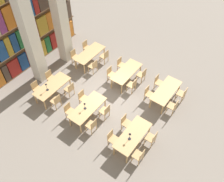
% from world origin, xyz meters
% --- Properties ---
extents(ground_plane, '(40.00, 40.00, 0.00)m').
position_xyz_m(ground_plane, '(0.00, 0.00, 0.00)').
color(ground_plane, gray).
extents(bookshelf_bank, '(6.31, 0.35, 5.50)m').
position_xyz_m(bookshelf_bank, '(0.01, 5.27, 2.66)').
color(bookshelf_bank, brown).
rests_on(bookshelf_bank, ground_plane).
extents(pillar_left, '(0.61, 0.61, 6.00)m').
position_xyz_m(pillar_left, '(-1.03, 3.94, 3.00)').
color(pillar_left, silver).
rests_on(pillar_left, ground_plane).
extents(pillar_center, '(0.61, 0.61, 6.00)m').
position_xyz_m(pillar_center, '(1.03, 3.94, 3.00)').
color(pillar_center, silver).
rests_on(pillar_center, ground_plane).
extents(reading_table_0, '(2.01, 0.83, 0.73)m').
position_xyz_m(reading_table_0, '(-1.56, -2.52, 0.65)').
color(reading_table_0, tan).
rests_on(reading_table_0, ground_plane).
extents(chair_0, '(0.42, 0.40, 0.89)m').
position_xyz_m(chair_0, '(-2.12, -3.22, 0.49)').
color(chair_0, tan).
rests_on(chair_0, ground_plane).
extents(chair_1, '(0.42, 0.40, 0.89)m').
position_xyz_m(chair_1, '(-2.12, -1.82, 0.49)').
color(chair_1, tan).
rests_on(chair_1, ground_plane).
extents(chair_2, '(0.42, 0.40, 0.89)m').
position_xyz_m(chair_2, '(-1.07, -3.22, 0.49)').
color(chair_2, tan).
rests_on(chair_2, ground_plane).
extents(chair_3, '(0.42, 0.40, 0.89)m').
position_xyz_m(chair_3, '(-1.07, -1.82, 0.49)').
color(chair_3, tan).
rests_on(chair_3, ground_plane).
extents(desk_lamp_0, '(0.14, 0.14, 0.44)m').
position_xyz_m(desk_lamp_0, '(-1.82, -2.52, 1.03)').
color(desk_lamp_0, '#232328').
rests_on(desk_lamp_0, reading_table_0).
extents(reading_table_1, '(2.01, 0.83, 0.73)m').
position_xyz_m(reading_table_1, '(1.62, -2.46, 0.65)').
color(reading_table_1, tan).
rests_on(reading_table_1, ground_plane).
extents(chair_4, '(0.42, 0.40, 0.89)m').
position_xyz_m(chair_4, '(1.10, -3.16, 0.49)').
color(chair_4, tan).
rests_on(chair_4, ground_plane).
extents(chair_5, '(0.42, 0.40, 0.89)m').
position_xyz_m(chair_5, '(1.10, -1.76, 0.49)').
color(chair_5, tan).
rests_on(chair_5, ground_plane).
extents(chair_6, '(0.42, 0.40, 0.89)m').
position_xyz_m(chair_6, '(2.11, -3.16, 0.49)').
color(chair_6, tan).
rests_on(chair_6, ground_plane).
extents(chair_7, '(0.42, 0.40, 0.89)m').
position_xyz_m(chair_7, '(2.11, -1.76, 0.49)').
color(chair_7, tan).
rests_on(chair_7, ground_plane).
extents(reading_table_2, '(2.01, 0.83, 0.73)m').
position_xyz_m(reading_table_2, '(-1.57, 0.05, 0.65)').
color(reading_table_2, tan).
rests_on(reading_table_2, ground_plane).
extents(chair_8, '(0.42, 0.40, 0.89)m').
position_xyz_m(chair_8, '(-2.12, -0.66, 0.49)').
color(chair_8, tan).
rests_on(chair_8, ground_plane).
extents(chair_9, '(0.42, 0.40, 0.89)m').
position_xyz_m(chair_9, '(-2.12, 0.75, 0.49)').
color(chair_9, tan).
rests_on(chair_9, ground_plane).
extents(chair_10, '(0.42, 0.40, 0.89)m').
position_xyz_m(chair_10, '(-1.10, -0.66, 0.49)').
color(chair_10, tan).
rests_on(chair_10, ground_plane).
extents(chair_11, '(0.42, 0.40, 0.89)m').
position_xyz_m(chair_11, '(-1.10, 0.75, 0.49)').
color(chair_11, tan).
rests_on(chair_11, ground_plane).
extents(desk_lamp_1, '(0.14, 0.14, 0.41)m').
position_xyz_m(desk_lamp_1, '(-1.69, 0.09, 1.01)').
color(desk_lamp_1, '#232328').
rests_on(desk_lamp_1, reading_table_2).
extents(reading_table_3, '(2.01, 0.83, 0.73)m').
position_xyz_m(reading_table_3, '(1.57, -0.07, 0.65)').
color(reading_table_3, tan).
rests_on(reading_table_3, ground_plane).
extents(chair_12, '(0.42, 0.40, 0.89)m').
position_xyz_m(chair_12, '(1.11, -0.77, 0.49)').
color(chair_12, tan).
rests_on(chair_12, ground_plane).
extents(chair_13, '(0.42, 0.40, 0.89)m').
position_xyz_m(chair_13, '(1.11, 0.63, 0.49)').
color(chair_13, tan).
rests_on(chair_13, ground_plane).
extents(chair_14, '(0.42, 0.40, 0.89)m').
position_xyz_m(chair_14, '(2.06, -0.77, 0.49)').
color(chair_14, tan).
rests_on(chair_14, ground_plane).
extents(chair_15, '(0.42, 0.40, 0.89)m').
position_xyz_m(chair_15, '(2.06, 0.63, 0.49)').
color(chair_15, tan).
rests_on(chair_15, ground_plane).
extents(reading_table_4, '(2.01, 0.83, 0.73)m').
position_xyz_m(reading_table_4, '(-1.58, 2.41, 0.65)').
color(reading_table_4, tan).
rests_on(reading_table_4, ground_plane).
extents(chair_16, '(0.42, 0.40, 0.89)m').
position_xyz_m(chair_16, '(-2.06, 1.70, 0.49)').
color(chair_16, tan).
rests_on(chair_16, ground_plane).
extents(chair_17, '(0.42, 0.40, 0.89)m').
position_xyz_m(chair_17, '(-2.06, 3.11, 0.49)').
color(chair_17, tan).
rests_on(chair_17, ground_plane).
extents(chair_18, '(0.42, 0.40, 0.89)m').
position_xyz_m(chair_18, '(-1.06, 1.70, 0.49)').
color(chair_18, tan).
rests_on(chair_18, ground_plane).
extents(chair_19, '(0.42, 0.40, 0.89)m').
position_xyz_m(chair_19, '(-1.06, 3.11, 0.49)').
color(chair_19, tan).
rests_on(chair_19, ground_plane).
extents(desk_lamp_2, '(0.14, 0.14, 0.47)m').
position_xyz_m(desk_lamp_2, '(-1.92, 2.38, 1.05)').
color(desk_lamp_2, '#232328').
rests_on(desk_lamp_2, reading_table_4).
extents(reading_table_5, '(2.01, 0.83, 0.73)m').
position_xyz_m(reading_table_5, '(1.57, 2.52, 0.65)').
color(reading_table_5, tan).
rests_on(reading_table_5, ground_plane).
extents(chair_20, '(0.42, 0.40, 0.89)m').
position_xyz_m(chair_20, '(1.02, 1.82, 0.49)').
color(chair_20, tan).
rests_on(chair_20, ground_plane).
extents(chair_21, '(0.42, 0.40, 0.89)m').
position_xyz_m(chair_21, '(1.02, 3.22, 0.49)').
color(chair_21, tan).
rests_on(chair_21, ground_plane).
extents(chair_22, '(0.42, 0.40, 0.89)m').
position_xyz_m(chair_22, '(2.08, 1.82, 0.49)').
color(chair_22, tan).
rests_on(chair_22, ground_plane).
extents(chair_23, '(0.42, 0.40, 0.89)m').
position_xyz_m(chair_23, '(2.08, 3.22, 0.49)').
color(chair_23, tan).
rests_on(chair_23, ground_plane).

